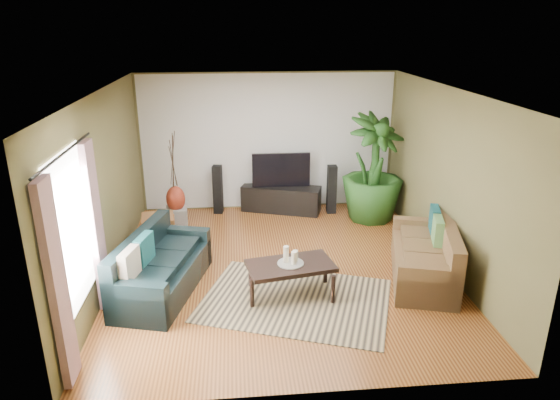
{
  "coord_description": "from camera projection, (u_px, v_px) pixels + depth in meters",
  "views": [
    {
      "loc": [
        -0.66,
        -6.84,
        3.59
      ],
      "look_at": [
        0.0,
        0.2,
        1.05
      ],
      "focal_mm": 32.0,
      "sensor_mm": 36.0,
      "label": 1
    }
  ],
  "objects": [
    {
      "name": "curtain_far",
      "position": [
        96.0,
        227.0,
        6.28
      ],
      "size": [
        0.08,
        0.35,
        2.2
      ],
      "primitive_type": "cube",
      "color": "gray",
      "rests_on": "ground"
    },
    {
      "name": "wall_front",
      "position": [
        310.0,
        276.0,
        4.65
      ],
      "size": [
        5.0,
        0.0,
        5.0
      ],
      "primitive_type": "plane",
      "rotation": [
        -1.57,
        0.0,
        0.0
      ],
      "color": "brown",
      "rests_on": "ground"
    },
    {
      "name": "candle_tall",
      "position": [
        286.0,
        254.0,
        6.77
      ],
      "size": [
        0.07,
        0.07,
        0.23
      ],
      "primitive_type": "cylinder",
      "color": "beige",
      "rests_on": "candle_tray"
    },
    {
      "name": "sofa_right",
      "position": [
        424.0,
        251.0,
        7.28
      ],
      "size": [
        1.31,
        2.02,
        0.85
      ],
      "primitive_type": "cube",
      "rotation": [
        0.0,
        0.0,
        -1.85
      ],
      "color": "brown",
      "rests_on": "floor"
    },
    {
      "name": "pedestal",
      "position": [
        177.0,
        217.0,
        9.19
      ],
      "size": [
        0.4,
        0.4,
        0.37
      ],
      "primitive_type": "cube",
      "rotation": [
        0.0,
        0.0,
        0.08
      ],
      "color": "gray",
      "rests_on": "floor"
    },
    {
      "name": "ceiling",
      "position": [
        281.0,
        91.0,
        6.77
      ],
      "size": [
        5.5,
        5.5,
        0.0
      ],
      "primitive_type": "plane",
      "rotation": [
        3.14,
        0.0,
        0.0
      ],
      "color": "white",
      "rests_on": "ground"
    },
    {
      "name": "window_pane",
      "position": [
        72.0,
        232.0,
        5.49
      ],
      "size": [
        0.0,
        1.8,
        1.8
      ],
      "primitive_type": "plane",
      "rotation": [
        1.57,
        0.0,
        1.57
      ],
      "color": "white",
      "rests_on": "ground"
    },
    {
      "name": "candle_short",
      "position": [
        295.0,
        256.0,
        6.82
      ],
      "size": [
        0.07,
        0.07,
        0.15
      ],
      "primitive_type": "cylinder",
      "color": "beige",
      "rests_on": "candle_tray"
    },
    {
      "name": "sofa_left",
      "position": [
        162.0,
        264.0,
        6.91
      ],
      "size": [
        1.27,
        2.05,
        0.85
      ],
      "primitive_type": "cube",
      "rotation": [
        0.0,
        0.0,
        1.31
      ],
      "color": "black",
      "rests_on": "floor"
    },
    {
      "name": "wall_left",
      "position": [
        105.0,
        190.0,
        7.01
      ],
      "size": [
        0.0,
        5.5,
        5.5
      ],
      "primitive_type": "plane",
      "rotation": [
        1.57,
        0.0,
        1.57
      ],
      "color": "brown",
      "rests_on": "ground"
    },
    {
      "name": "backwall_panel",
      "position": [
        268.0,
        142.0,
        9.79
      ],
      "size": [
        4.9,
        0.0,
        4.9
      ],
      "primitive_type": "plane",
      "rotation": [
        1.57,
        0.0,
        0.0
      ],
      "color": "white",
      "rests_on": "ground"
    },
    {
      "name": "floor",
      "position": [
        281.0,
        268.0,
        7.68
      ],
      "size": [
        5.5,
        5.5,
        0.0
      ],
      "primitive_type": "plane",
      "color": "#9C5B28",
      "rests_on": "ground"
    },
    {
      "name": "vase",
      "position": [
        176.0,
        199.0,
        9.07
      ],
      "size": [
        0.34,
        0.34,
        0.48
      ],
      "primitive_type": "ellipsoid",
      "color": "maroon",
      "rests_on": "pedestal"
    },
    {
      "name": "curtain_near",
      "position": [
        58.0,
        286.0,
        4.88
      ],
      "size": [
        0.08,
        0.35,
        2.2
      ],
      "primitive_type": "cube",
      "color": "gray",
      "rests_on": "ground"
    },
    {
      "name": "candle_mid",
      "position": [
        294.0,
        258.0,
        6.72
      ],
      "size": [
        0.07,
        0.07,
        0.18
      ],
      "primitive_type": "cylinder",
      "color": "beige",
      "rests_on": "candle_tray"
    },
    {
      "name": "area_rug",
      "position": [
        296.0,
        300.0,
        6.8
      ],
      "size": [
        2.92,
        2.49,
        0.01
      ],
      "primitive_type": "cube",
      "rotation": [
        0.0,
        0.0,
        -0.34
      ],
      "color": "tan",
      "rests_on": "floor"
    },
    {
      "name": "curtain_rod",
      "position": [
        64.0,
        153.0,
        5.19
      ],
      "size": [
        0.03,
        1.9,
        0.03
      ],
      "primitive_type": "cylinder",
      "rotation": [
        1.57,
        0.0,
        0.0
      ],
      "color": "black",
      "rests_on": "ground"
    },
    {
      "name": "candle_tray",
      "position": [
        291.0,
        263.0,
        6.79
      ],
      "size": [
        0.36,
        0.36,
        0.02
      ],
      "primitive_type": "cylinder",
      "color": "gray",
      "rests_on": "coffee_table"
    },
    {
      "name": "speaker_right",
      "position": [
        332.0,
        189.0,
        9.78
      ],
      "size": [
        0.18,
        0.2,
        0.96
      ],
      "primitive_type": "cube",
      "rotation": [
        0.0,
        0.0,
        -0.02
      ],
      "color": "black",
      "rests_on": "floor"
    },
    {
      "name": "speaker_left",
      "position": [
        218.0,
        189.0,
        9.77
      ],
      "size": [
        0.2,
        0.22,
        0.96
      ],
      "primitive_type": "cube",
      "rotation": [
        0.0,
        0.0,
        -0.15
      ],
      "color": "black",
      "rests_on": "floor"
    },
    {
      "name": "tv_stand",
      "position": [
        281.0,
        199.0,
        9.93
      ],
      "size": [
        1.61,
        0.94,
        0.52
      ],
      "primitive_type": "cube",
      "rotation": [
        0.0,
        0.0,
        -0.33
      ],
      "color": "black",
      "rests_on": "floor"
    },
    {
      "name": "coffee_table",
      "position": [
        290.0,
        279.0,
        6.87
      ],
      "size": [
        1.27,
        0.85,
        0.48
      ],
      "primitive_type": "cube",
      "rotation": [
        0.0,
        0.0,
        0.19
      ],
      "color": "black",
      "rests_on": "floor"
    },
    {
      "name": "plant_pot",
      "position": [
        370.0,
        211.0,
        9.58
      ],
      "size": [
        0.37,
        0.37,
        0.29
      ],
      "primitive_type": "cylinder",
      "color": "black",
      "rests_on": "floor"
    },
    {
      "name": "side_table",
      "position": [
        159.0,
        231.0,
        8.35
      ],
      "size": [
        0.58,
        0.58,
        0.55
      ],
      "primitive_type": "cube",
      "rotation": [
        0.0,
        0.0,
        0.14
      ],
      "color": "brown",
      "rests_on": "floor"
    },
    {
      "name": "wall_right",
      "position": [
        448.0,
        180.0,
        7.45
      ],
      "size": [
        0.0,
        5.5,
        5.5
      ],
      "primitive_type": "plane",
      "rotation": [
        1.57,
        0.0,
        -1.57
      ],
      "color": "brown",
      "rests_on": "ground"
    },
    {
      "name": "wall_back",
      "position": [
        268.0,
        142.0,
        9.8
      ],
      "size": [
        5.0,
        0.0,
        5.0
      ],
      "primitive_type": "plane",
      "rotation": [
        1.57,
        0.0,
        0.0
      ],
      "color": "brown",
      "rests_on": "ground"
    },
    {
      "name": "television",
      "position": [
        281.0,
        170.0,
        9.75
      ],
      "size": [
        1.13,
        0.06,
        0.67
      ],
      "primitive_type": "cube",
      "color": "black",
      "rests_on": "tv_stand"
    },
    {
      "name": "potted_plant",
      "position": [
        373.0,
        168.0,
        9.29
      ],
      "size": [
        1.56,
        1.56,
        2.01
      ],
      "primitive_type": "imported",
      "rotation": [
        0.0,
        0.0,
        0.56
      ],
      "color": "#204C19",
      "rests_on": "floor"
    }
  ]
}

